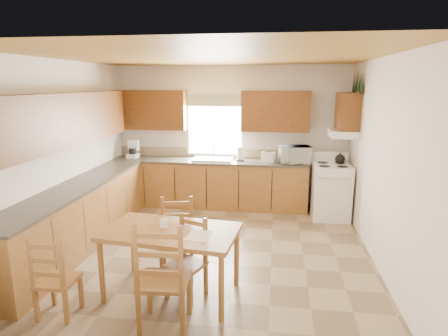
# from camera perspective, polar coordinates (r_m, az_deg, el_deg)

# --- Properties ---
(floor) EXTENTS (4.50, 4.50, 0.00)m
(floor) POSITION_cam_1_polar(r_m,az_deg,el_deg) (5.59, -2.00, -12.22)
(floor) COLOR #836E53
(floor) RESTS_ON ground
(ceiling) EXTENTS (4.50, 4.50, 0.00)m
(ceiling) POSITION_cam_1_polar(r_m,az_deg,el_deg) (5.08, -2.24, 16.61)
(ceiling) COLOR olive
(ceiling) RESTS_ON floor
(wall_left) EXTENTS (4.50, 4.50, 0.00)m
(wall_left) POSITION_cam_1_polar(r_m,az_deg,el_deg) (5.98, -23.88, 1.95)
(wall_left) COLOR silver
(wall_left) RESTS_ON floor
(wall_right) EXTENTS (4.50, 4.50, 0.00)m
(wall_right) POSITION_cam_1_polar(r_m,az_deg,el_deg) (5.26, 22.78, 0.71)
(wall_right) COLOR silver
(wall_right) RESTS_ON floor
(wall_back) EXTENTS (4.50, 4.50, 0.00)m
(wall_back) POSITION_cam_1_polar(r_m,az_deg,el_deg) (7.36, 0.96, 4.88)
(wall_back) COLOR silver
(wall_back) RESTS_ON floor
(wall_front) EXTENTS (4.50, 4.50, 0.00)m
(wall_front) POSITION_cam_1_polar(r_m,az_deg,el_deg) (3.05, -9.58, -6.75)
(wall_front) COLOR silver
(wall_front) RESTS_ON floor
(lower_cab_back) EXTENTS (3.75, 0.60, 0.88)m
(lower_cab_back) POSITION_cam_1_polar(r_m,az_deg,el_deg) (7.31, -2.28, -2.47)
(lower_cab_back) COLOR brown
(lower_cab_back) RESTS_ON floor
(lower_cab_left) EXTENTS (0.60, 3.60, 0.88)m
(lower_cab_left) POSITION_cam_1_polar(r_m,az_deg,el_deg) (5.93, -21.35, -7.04)
(lower_cab_left) COLOR brown
(lower_cab_left) RESTS_ON floor
(counter_back) EXTENTS (3.75, 0.63, 0.04)m
(counter_back) POSITION_cam_1_polar(r_m,az_deg,el_deg) (7.20, -2.31, 1.06)
(counter_back) COLOR #413A34
(counter_back) RESTS_ON lower_cab_back
(counter_left) EXTENTS (0.63, 3.60, 0.04)m
(counter_left) POSITION_cam_1_polar(r_m,az_deg,el_deg) (5.80, -21.72, -2.75)
(counter_left) COLOR #413A34
(counter_left) RESTS_ON lower_cab_left
(backsplash) EXTENTS (3.75, 0.01, 0.18)m
(backsplash) POSITION_cam_1_polar(r_m,az_deg,el_deg) (7.46, -1.92, 2.34)
(backsplash) COLOR #85765A
(backsplash) RESTS_ON counter_back
(upper_cab_back_left) EXTENTS (1.41, 0.33, 0.75)m
(upper_cab_back_left) POSITION_cam_1_polar(r_m,az_deg,el_deg) (7.50, -11.14, 8.67)
(upper_cab_back_left) COLOR brown
(upper_cab_back_left) RESTS_ON wall_back
(upper_cab_back_right) EXTENTS (1.25, 0.33, 0.75)m
(upper_cab_back_right) POSITION_cam_1_polar(r_m,az_deg,el_deg) (7.09, 7.83, 8.57)
(upper_cab_back_right) COLOR brown
(upper_cab_back_right) RESTS_ON wall_back
(upper_cab_left) EXTENTS (0.33, 3.60, 0.75)m
(upper_cab_left) POSITION_cam_1_polar(r_m,az_deg,el_deg) (5.70, -23.70, 6.63)
(upper_cab_left) COLOR brown
(upper_cab_left) RESTS_ON wall_left
(upper_cab_stove) EXTENTS (0.33, 0.62, 0.62)m
(upper_cab_stove) POSITION_cam_1_polar(r_m,az_deg,el_deg) (6.75, 18.30, 8.23)
(upper_cab_stove) COLOR brown
(upper_cab_stove) RESTS_ON wall_right
(range_hood) EXTENTS (0.44, 0.62, 0.12)m
(range_hood) POSITION_cam_1_polar(r_m,az_deg,el_deg) (6.78, 17.66, 5.06)
(range_hood) COLOR white
(range_hood) RESTS_ON wall_right
(window_frame) EXTENTS (1.13, 0.02, 1.18)m
(window_frame) POSITION_cam_1_polar(r_m,az_deg,el_deg) (7.35, -1.40, 6.44)
(window_frame) COLOR white
(window_frame) RESTS_ON wall_back
(window_pane) EXTENTS (1.05, 0.01, 1.10)m
(window_pane) POSITION_cam_1_polar(r_m,az_deg,el_deg) (7.34, -1.40, 6.43)
(window_pane) COLOR white
(window_pane) RESTS_ON wall_back
(window_valance) EXTENTS (1.19, 0.01, 0.24)m
(window_valance) POSITION_cam_1_polar(r_m,az_deg,el_deg) (7.28, -1.46, 10.33)
(window_valance) COLOR #475935
(window_valance) RESTS_ON wall_back
(sink_basin) EXTENTS (0.75, 0.45, 0.04)m
(sink_basin) POSITION_cam_1_polar(r_m,az_deg,el_deg) (7.18, -1.72, 1.36)
(sink_basin) COLOR silver
(sink_basin) RESTS_ON counter_back
(pine_decal_a) EXTENTS (0.22, 0.22, 0.36)m
(pine_decal_a) POSITION_cam_1_polar(r_m,az_deg,el_deg) (6.45, 20.26, 12.19)
(pine_decal_a) COLOR black
(pine_decal_a) RESTS_ON wall_right
(pine_decal_b) EXTENTS (0.22, 0.22, 0.36)m
(pine_decal_b) POSITION_cam_1_polar(r_m,az_deg,el_deg) (6.76, 19.72, 12.56)
(pine_decal_b) COLOR black
(pine_decal_b) RESTS_ON wall_right
(pine_decal_c) EXTENTS (0.22, 0.22, 0.36)m
(pine_decal_c) POSITION_cam_1_polar(r_m,az_deg,el_deg) (7.08, 19.18, 12.25)
(pine_decal_c) COLOR black
(pine_decal_c) RESTS_ON wall_right
(stove) EXTENTS (0.65, 0.67, 0.95)m
(stove) POSITION_cam_1_polar(r_m,az_deg,el_deg) (6.93, 15.91, -3.52)
(stove) COLOR white
(stove) RESTS_ON floor
(coffeemaker) EXTENTS (0.23, 0.26, 0.31)m
(coffeemaker) POSITION_cam_1_polar(r_m,az_deg,el_deg) (7.62, -13.74, 2.70)
(coffeemaker) COLOR white
(coffeemaker) RESTS_ON counter_back
(paper_towel) EXTENTS (0.12, 0.12, 0.27)m
(paper_towel) POSITION_cam_1_polar(r_m,az_deg,el_deg) (7.11, 2.45, 2.19)
(paper_towel) COLOR white
(paper_towel) RESTS_ON counter_back
(toaster) EXTENTS (0.26, 0.20, 0.19)m
(toaster) POSITION_cam_1_polar(r_m,az_deg,el_deg) (7.02, 6.73, 1.65)
(toaster) COLOR white
(toaster) RESTS_ON counter_back
(microwave) EXTENTS (0.58, 0.46, 0.32)m
(microwave) POSITION_cam_1_polar(r_m,az_deg,el_deg) (7.02, 10.74, 2.02)
(microwave) COLOR white
(microwave) RESTS_ON counter_back
(dining_table) EXTENTS (1.54, 0.99, 0.78)m
(dining_table) POSITION_cam_1_polar(r_m,az_deg,el_deg) (4.39, -7.95, -14.03)
(dining_table) COLOR brown
(dining_table) RESTS_ON floor
(chair_near_left) EXTENTS (0.38, 0.36, 0.90)m
(chair_near_left) POSITION_cam_1_polar(r_m,az_deg,el_deg) (4.32, -24.11, -14.64)
(chair_near_left) COLOR brown
(chair_near_left) RESTS_ON floor
(chair_near_right) EXTENTS (0.51, 0.49, 1.13)m
(chair_near_right) POSITION_cam_1_polar(r_m,az_deg,el_deg) (3.79, -9.15, -15.62)
(chair_near_right) COLOR brown
(chair_near_right) RESTS_ON floor
(chair_far_left) EXTENTS (0.48, 0.47, 0.98)m
(chair_far_left) POSITION_cam_1_polar(r_m,az_deg,el_deg) (4.69, -7.22, -10.82)
(chair_far_left) COLOR brown
(chair_far_left) RESTS_ON floor
(chair_far_right) EXTENTS (0.49, 0.48, 0.91)m
(chair_far_right) POSITION_cam_1_polar(r_m,az_deg,el_deg) (4.29, -5.83, -13.65)
(chair_far_right) COLOR brown
(chair_far_right) RESTS_ON floor
(table_paper) EXTENTS (0.27, 0.34, 0.00)m
(table_paper) POSITION_cam_1_polar(r_m,az_deg,el_deg) (4.04, -3.85, -10.20)
(table_paper) COLOR white
(table_paper) RESTS_ON dining_table
(table_card) EXTENTS (0.08, 0.04, 0.11)m
(table_card) POSITION_cam_1_polar(r_m,az_deg,el_deg) (4.25, -9.12, -8.39)
(table_card) COLOR white
(table_card) RESTS_ON dining_table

